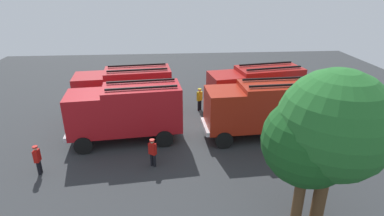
% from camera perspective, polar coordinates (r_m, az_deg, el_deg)
% --- Properties ---
extents(ground_plane, '(47.80, 47.80, 0.00)m').
position_cam_1_polar(ground_plane, '(22.30, 0.00, -3.32)').
color(ground_plane, '#2D3033').
extents(fire_truck_0, '(7.50, 3.69, 3.88)m').
position_cam_1_polar(fire_truck_0, '(23.99, 11.65, 3.67)').
color(fire_truck_0, '#A31916').
rests_on(fire_truck_0, ground).
extents(fire_truck_1, '(7.41, 3.36, 3.88)m').
position_cam_1_polar(fire_truck_1, '(23.66, -12.41, 3.34)').
color(fire_truck_1, '#A2171B').
rests_on(fire_truck_1, ground).
extents(fire_truck_2, '(7.33, 3.08, 3.88)m').
position_cam_1_polar(fire_truck_2, '(20.44, 12.60, 0.22)').
color(fire_truck_2, '#9F2111').
rests_on(fire_truck_2, ground).
extents(fire_truck_3, '(7.41, 3.34, 3.88)m').
position_cam_1_polar(fire_truck_3, '(19.87, -12.13, -0.40)').
color(fire_truck_3, '#AE141B').
rests_on(fire_truck_3, ground).
extents(firefighter_0, '(0.48, 0.44, 1.69)m').
position_cam_1_polar(firefighter_0, '(17.40, -7.33, -8.00)').
color(firefighter_0, black).
rests_on(firefighter_0, ground).
extents(firefighter_1, '(0.45, 0.48, 1.72)m').
position_cam_1_polar(firefighter_1, '(23.85, 20.58, -0.53)').
color(firefighter_1, black).
rests_on(firefighter_1, ground).
extents(firefighter_2, '(0.48, 0.43, 1.78)m').
position_cam_1_polar(firefighter_2, '(26.43, -16.72, 2.31)').
color(firefighter_2, black).
rests_on(firefighter_2, ground).
extents(firefighter_3, '(0.28, 0.43, 1.69)m').
position_cam_1_polar(firefighter_3, '(18.58, -26.78, -8.38)').
color(firefighter_3, black).
rests_on(firefighter_3, ground).
extents(firefighter_4, '(0.48, 0.45, 1.83)m').
position_cam_1_polar(firefighter_4, '(24.57, 1.41, 1.85)').
color(firefighter_4, black).
rests_on(firefighter_4, ground).
extents(tree_0, '(4.42, 4.42, 6.86)m').
position_cam_1_polar(tree_0, '(12.95, 24.85, -3.04)').
color(tree_0, brown).
rests_on(tree_0, ground).
extents(tree_1, '(3.69, 3.69, 5.73)m').
position_cam_1_polar(tree_1, '(13.03, 20.73, -5.95)').
color(tree_1, brown).
rests_on(tree_1, ground).
extents(traffic_cone_0, '(0.48, 0.48, 0.69)m').
position_cam_1_polar(traffic_cone_0, '(26.31, -4.66, 1.59)').
color(traffic_cone_0, '#F2600C').
rests_on(traffic_cone_0, ground).
extents(traffic_cone_1, '(0.43, 0.43, 0.62)m').
position_cam_1_polar(traffic_cone_1, '(27.11, 11.11, 1.80)').
color(traffic_cone_1, '#F2600C').
rests_on(traffic_cone_1, ground).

